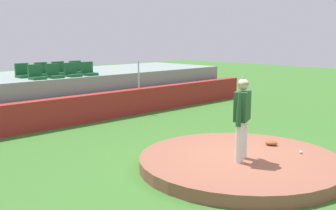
{
  "coord_description": "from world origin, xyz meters",
  "views": [
    {
      "loc": [
        -7.29,
        -5.13,
        2.95
      ],
      "look_at": [
        0.0,
        2.34,
        1.16
      ],
      "focal_mm": 42.93,
      "sensor_mm": 36.0,
      "label": 1
    }
  ],
  "objects_px": {
    "stadium_chair_6": "(59,71)",
    "stadium_chair_2": "(72,72)",
    "pitcher": "(242,113)",
    "stadium_chair_1": "(54,73)",
    "baseball": "(301,152)",
    "stadium_chair_0": "(36,75)",
    "stadium_chair_3": "(89,71)",
    "stadium_chair_5": "(42,72)",
    "fielding_glove": "(271,143)",
    "stadium_chair_4": "(23,73)",
    "stadium_chair_7": "(77,70)"
  },
  "relations": [
    {
      "from": "fielding_glove",
      "to": "stadium_chair_2",
      "type": "xyz_separation_m",
      "value": [
        -1.0,
        7.64,
        1.35
      ]
    },
    {
      "from": "fielding_glove",
      "to": "stadium_chair_2",
      "type": "relative_size",
      "value": 0.6
    },
    {
      "from": "fielding_glove",
      "to": "stadium_chair_4",
      "type": "relative_size",
      "value": 0.6
    },
    {
      "from": "stadium_chair_4",
      "to": "stadium_chair_7",
      "type": "relative_size",
      "value": 1.0
    },
    {
      "from": "stadium_chair_4",
      "to": "stadium_chair_5",
      "type": "height_order",
      "value": "same"
    },
    {
      "from": "baseball",
      "to": "stadium_chair_7",
      "type": "relative_size",
      "value": 0.15
    },
    {
      "from": "pitcher",
      "to": "stadium_chair_6",
      "type": "height_order",
      "value": "pitcher"
    },
    {
      "from": "stadium_chair_3",
      "to": "stadium_chair_5",
      "type": "bearing_deg",
      "value": -34.61
    },
    {
      "from": "stadium_chair_0",
      "to": "stadium_chair_5",
      "type": "bearing_deg",
      "value": -126.75
    },
    {
      "from": "stadium_chair_6",
      "to": "stadium_chair_1",
      "type": "bearing_deg",
      "value": 52.0
    },
    {
      "from": "stadium_chair_1",
      "to": "stadium_chair_2",
      "type": "bearing_deg",
      "value": 178.68
    },
    {
      "from": "stadium_chair_0",
      "to": "stadium_chair_2",
      "type": "relative_size",
      "value": 1.0
    },
    {
      "from": "stadium_chair_2",
      "to": "stadium_chair_3",
      "type": "height_order",
      "value": "same"
    },
    {
      "from": "stadium_chair_4",
      "to": "stadium_chair_2",
      "type": "bearing_deg",
      "value": 147.48
    },
    {
      "from": "stadium_chair_3",
      "to": "fielding_glove",
      "type": "bearing_deg",
      "value": 92.35
    },
    {
      "from": "stadium_chair_0",
      "to": "stadium_chair_6",
      "type": "relative_size",
      "value": 1.0
    },
    {
      "from": "stadium_chair_1",
      "to": "stadium_chair_5",
      "type": "distance_m",
      "value": 0.91
    },
    {
      "from": "fielding_glove",
      "to": "stadium_chair_2",
      "type": "bearing_deg",
      "value": 163.63
    },
    {
      "from": "stadium_chair_0",
      "to": "stadium_chair_4",
      "type": "distance_m",
      "value": 0.89
    },
    {
      "from": "stadium_chair_7",
      "to": "stadium_chair_6",
      "type": "bearing_deg",
      "value": -2.8
    },
    {
      "from": "stadium_chair_5",
      "to": "fielding_glove",
      "type": "bearing_deg",
      "value": 101.12
    },
    {
      "from": "baseball",
      "to": "stadium_chair_2",
      "type": "bearing_deg",
      "value": 95.76
    },
    {
      "from": "pitcher",
      "to": "stadium_chair_2",
      "type": "height_order",
      "value": "pitcher"
    },
    {
      "from": "stadium_chair_0",
      "to": "stadium_chair_4",
      "type": "height_order",
      "value": "same"
    },
    {
      "from": "pitcher",
      "to": "stadium_chair_0",
      "type": "xyz_separation_m",
      "value": [
        -0.82,
        7.83,
        0.35
      ]
    },
    {
      "from": "stadium_chair_0",
      "to": "stadium_chair_3",
      "type": "bearing_deg",
      "value": 179.08
    },
    {
      "from": "pitcher",
      "to": "fielding_glove",
      "type": "relative_size",
      "value": 6.09
    },
    {
      "from": "stadium_chair_1",
      "to": "stadium_chair_5",
      "type": "bearing_deg",
      "value": -91.27
    },
    {
      "from": "baseball",
      "to": "stadium_chair_3",
      "type": "height_order",
      "value": "stadium_chair_3"
    },
    {
      "from": "stadium_chair_6",
      "to": "stadium_chair_2",
      "type": "bearing_deg",
      "value": 90.0
    },
    {
      "from": "pitcher",
      "to": "fielding_glove",
      "type": "bearing_deg",
      "value": -15.27
    },
    {
      "from": "stadium_chair_2",
      "to": "stadium_chair_4",
      "type": "height_order",
      "value": "same"
    },
    {
      "from": "stadium_chair_0",
      "to": "stadium_chair_2",
      "type": "xyz_separation_m",
      "value": [
        1.37,
        -0.02,
        0.0
      ]
    },
    {
      "from": "stadium_chair_1",
      "to": "pitcher",
      "type": "bearing_deg",
      "value": 91.18
    },
    {
      "from": "fielding_glove",
      "to": "stadium_chair_3",
      "type": "bearing_deg",
      "value": 158.55
    },
    {
      "from": "pitcher",
      "to": "stadium_chair_2",
      "type": "distance_m",
      "value": 7.84
    },
    {
      "from": "stadium_chair_7",
      "to": "stadium_chair_0",
      "type": "bearing_deg",
      "value": 22.53
    },
    {
      "from": "stadium_chair_0",
      "to": "stadium_chair_1",
      "type": "xyz_separation_m",
      "value": [
        0.66,
        -0.0,
        0.0
      ]
    },
    {
      "from": "baseball",
      "to": "stadium_chair_0",
      "type": "height_order",
      "value": "stadium_chair_0"
    },
    {
      "from": "stadium_chair_3",
      "to": "stadium_chair_6",
      "type": "xyz_separation_m",
      "value": [
        -0.68,
        0.94,
        0.0
      ]
    },
    {
      "from": "stadium_chair_3",
      "to": "baseball",
      "type": "bearing_deg",
      "value": 91.18
    },
    {
      "from": "stadium_chair_2",
      "to": "stadium_chair_6",
      "type": "xyz_separation_m",
      "value": [
        -0.0,
        0.92,
        0.0
      ]
    },
    {
      "from": "stadium_chair_0",
      "to": "stadium_chair_5",
      "type": "distance_m",
      "value": 1.14
    },
    {
      "from": "fielding_glove",
      "to": "stadium_chair_4",
      "type": "distance_m",
      "value": 8.99
    },
    {
      "from": "fielding_glove",
      "to": "stadium_chair_6",
      "type": "relative_size",
      "value": 0.6
    },
    {
      "from": "baseball",
      "to": "stadium_chair_1",
      "type": "xyz_separation_m",
      "value": [
        -1.57,
        8.52,
        1.37
      ]
    },
    {
      "from": "stadium_chair_4",
      "to": "stadium_chair_6",
      "type": "xyz_separation_m",
      "value": [
        1.42,
        0.02,
        0.0
      ]
    },
    {
      "from": "stadium_chair_2",
      "to": "stadium_chair_4",
      "type": "bearing_deg",
      "value": -32.52
    },
    {
      "from": "stadium_chair_1",
      "to": "stadium_chair_2",
      "type": "height_order",
      "value": "same"
    },
    {
      "from": "stadium_chair_5",
      "to": "stadium_chair_6",
      "type": "distance_m",
      "value": 0.69
    }
  ]
}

